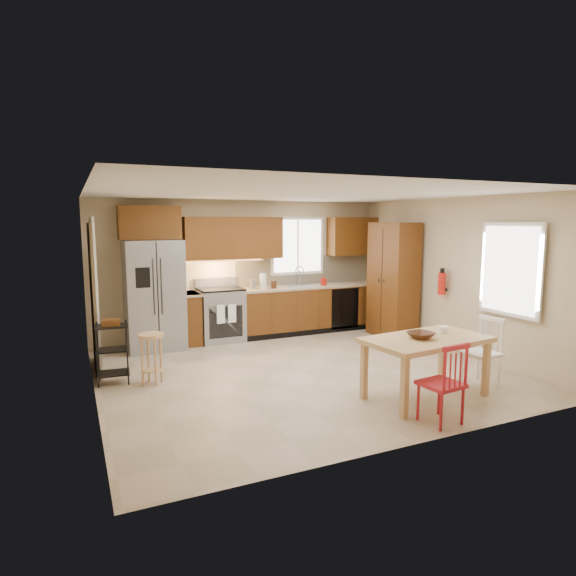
{
  "coord_description": "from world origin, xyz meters",
  "views": [
    {
      "loc": [
        -2.94,
        -5.96,
        2.12
      ],
      "look_at": [
        -0.05,
        0.4,
        1.15
      ],
      "focal_mm": 30.0,
      "sensor_mm": 36.0,
      "label": 1
    }
  ],
  "objects_px": {
    "chair_red": "(441,382)",
    "chair_white": "(481,352)",
    "table_jar": "(443,331)",
    "pantry": "(393,280)",
    "table_bowl": "(421,339)",
    "range_stove": "(221,315)",
    "dining_table": "(426,368)",
    "utility_cart": "(113,353)",
    "soap_bottle": "(324,280)",
    "bar_stool": "(152,359)",
    "fire_extinguisher": "(442,284)",
    "refrigerator": "(154,295)"
  },
  "relations": [
    {
      "from": "refrigerator",
      "to": "soap_bottle",
      "type": "height_order",
      "value": "refrigerator"
    },
    {
      "from": "soap_bottle",
      "to": "pantry",
      "type": "relative_size",
      "value": 0.09
    },
    {
      "from": "fire_extinguisher",
      "to": "table_jar",
      "type": "xyz_separation_m",
      "value": [
        -1.41,
        -1.6,
        -0.33
      ]
    },
    {
      "from": "bar_stool",
      "to": "pantry",
      "type": "bearing_deg",
      "value": 31.27
    },
    {
      "from": "refrigerator",
      "to": "chair_red",
      "type": "distance_m",
      "value": 4.89
    },
    {
      "from": "range_stove",
      "to": "table_jar",
      "type": "bearing_deg",
      "value": -64.02
    },
    {
      "from": "table_bowl",
      "to": "bar_stool",
      "type": "xyz_separation_m",
      "value": [
        -2.84,
        1.86,
        -0.4
      ]
    },
    {
      "from": "pantry",
      "to": "table_jar",
      "type": "xyz_separation_m",
      "value": [
        -1.21,
        -2.65,
        -0.28
      ]
    },
    {
      "from": "chair_red",
      "to": "table_bowl",
      "type": "relative_size",
      "value": 2.9
    },
    {
      "from": "range_stove",
      "to": "table_jar",
      "type": "xyz_separation_m",
      "value": [
        1.77,
        -3.64,
        0.31
      ]
    },
    {
      "from": "chair_red",
      "to": "fire_extinguisher",
      "type": "bearing_deg",
      "value": 42.48
    },
    {
      "from": "dining_table",
      "to": "bar_stool",
      "type": "height_order",
      "value": "dining_table"
    },
    {
      "from": "chair_red",
      "to": "table_jar",
      "type": "height_order",
      "value": "chair_red"
    },
    {
      "from": "dining_table",
      "to": "utility_cart",
      "type": "bearing_deg",
      "value": 142.24
    },
    {
      "from": "refrigerator",
      "to": "utility_cart",
      "type": "height_order",
      "value": "refrigerator"
    },
    {
      "from": "table_bowl",
      "to": "chair_red",
      "type": "bearing_deg",
      "value": -111.54
    },
    {
      "from": "dining_table",
      "to": "range_stove",
      "type": "bearing_deg",
      "value": 105.31
    },
    {
      "from": "refrigerator",
      "to": "pantry",
      "type": "xyz_separation_m",
      "value": [
        4.13,
        -0.93,
        0.14
      ]
    },
    {
      "from": "fire_extinguisher",
      "to": "table_bowl",
      "type": "relative_size",
      "value": 1.19
    },
    {
      "from": "soap_bottle",
      "to": "utility_cart",
      "type": "bearing_deg",
      "value": -158.95
    },
    {
      "from": "table_jar",
      "to": "range_stove",
      "type": "bearing_deg",
      "value": 115.98
    },
    {
      "from": "chair_red",
      "to": "utility_cart",
      "type": "relative_size",
      "value": 1.08
    },
    {
      "from": "soap_bottle",
      "to": "fire_extinguisher",
      "type": "relative_size",
      "value": 0.53
    },
    {
      "from": "soap_bottle",
      "to": "dining_table",
      "type": "relative_size",
      "value": 0.13
    },
    {
      "from": "dining_table",
      "to": "chair_white",
      "type": "height_order",
      "value": "chair_white"
    },
    {
      "from": "refrigerator",
      "to": "fire_extinguisher",
      "type": "xyz_separation_m",
      "value": [
        4.33,
        -1.98,
        0.19
      ]
    },
    {
      "from": "chair_white",
      "to": "bar_stool",
      "type": "relative_size",
      "value": 1.3
    },
    {
      "from": "table_bowl",
      "to": "bar_stool",
      "type": "distance_m",
      "value": 3.42
    },
    {
      "from": "refrigerator",
      "to": "chair_white",
      "type": "bearing_deg",
      "value": -45.6
    },
    {
      "from": "bar_stool",
      "to": "range_stove",
      "type": "bearing_deg",
      "value": 71.52
    },
    {
      "from": "table_bowl",
      "to": "range_stove",
      "type": "bearing_deg",
      "value": 109.91
    },
    {
      "from": "chair_white",
      "to": "bar_stool",
      "type": "bearing_deg",
      "value": 59.1
    },
    {
      "from": "fire_extinguisher",
      "to": "refrigerator",
      "type": "bearing_deg",
      "value": 155.48
    },
    {
      "from": "pantry",
      "to": "soap_bottle",
      "type": "bearing_deg",
      "value": 136.55
    },
    {
      "from": "dining_table",
      "to": "table_bowl",
      "type": "relative_size",
      "value": 4.94
    },
    {
      "from": "dining_table",
      "to": "utility_cart",
      "type": "distance_m",
      "value": 4.0
    },
    {
      "from": "soap_bottle",
      "to": "utility_cart",
      "type": "xyz_separation_m",
      "value": [
        -3.98,
        -1.53,
        -0.59
      ]
    },
    {
      "from": "refrigerator",
      "to": "chair_red",
      "type": "bearing_deg",
      "value": -62.54
    },
    {
      "from": "fire_extinguisher",
      "to": "utility_cart",
      "type": "bearing_deg",
      "value": 175.34
    },
    {
      "from": "fire_extinguisher",
      "to": "dining_table",
      "type": "bearing_deg",
      "value": -135.69
    },
    {
      "from": "refrigerator",
      "to": "range_stove",
      "type": "xyz_separation_m",
      "value": [
        1.15,
        0.06,
        -0.45
      ]
    },
    {
      "from": "chair_red",
      "to": "chair_white",
      "type": "bearing_deg",
      "value": 22.44
    },
    {
      "from": "pantry",
      "to": "chair_white",
      "type": "bearing_deg",
      "value": -102.26
    },
    {
      "from": "pantry",
      "to": "table_bowl",
      "type": "relative_size",
      "value": 6.93
    },
    {
      "from": "fire_extinguisher",
      "to": "utility_cart",
      "type": "xyz_separation_m",
      "value": [
        -5.13,
        0.42,
        -0.69
      ]
    },
    {
      "from": "chair_red",
      "to": "range_stove",
      "type": "bearing_deg",
      "value": 98.17
    },
    {
      "from": "utility_cart",
      "to": "refrigerator",
      "type": "bearing_deg",
      "value": 68.12
    },
    {
      "from": "table_jar",
      "to": "bar_stool",
      "type": "xyz_separation_m",
      "value": [
        -3.26,
        1.77,
        -0.43
      ]
    },
    {
      "from": "soap_bottle",
      "to": "bar_stool",
      "type": "height_order",
      "value": "soap_bottle"
    },
    {
      "from": "range_stove",
      "to": "soap_bottle",
      "type": "bearing_deg",
      "value": -2.4
    }
  ]
}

